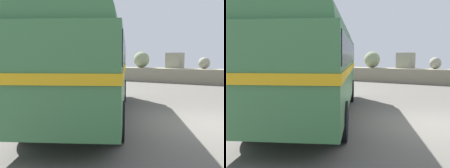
% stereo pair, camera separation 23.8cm
% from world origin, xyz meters
% --- Properties ---
extents(ground, '(32.00, 26.00, 0.02)m').
position_xyz_m(ground, '(0.00, 0.00, 0.01)').
color(ground, '#57534D').
extents(vintage_coach, '(5.76, 8.80, 3.70)m').
position_xyz_m(vintage_coach, '(-3.92, -0.66, 2.05)').
color(vintage_coach, black).
rests_on(vintage_coach, ground).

